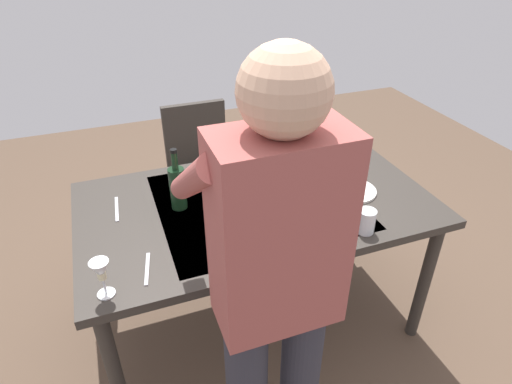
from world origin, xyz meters
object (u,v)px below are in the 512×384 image
at_px(serving_bowl_pasta, 247,234).
at_px(water_cup_near_right, 366,221).
at_px(person_server, 275,288).
at_px(wine_glass_left, 101,272).
at_px(water_cup_far_left, 251,159).
at_px(wine_bottle, 177,187).
at_px(dinner_plate_far, 352,190).
at_px(water_cup_far_right, 277,171).
at_px(chair_near, 201,166).
at_px(water_cup_near_left, 211,158).
at_px(dinner_plate_near, 232,196).
at_px(dining_table, 256,214).

bearing_deg(serving_bowl_pasta, water_cup_near_right, 166.83).
distance_m(person_server, wine_glass_left, 0.61).
distance_m(water_cup_far_left, serving_bowl_pasta, 0.61).
relative_size(wine_bottle, dinner_plate_far, 1.29).
relative_size(person_server, serving_bowl_pasta, 5.63).
relative_size(water_cup_near_right, water_cup_far_left, 1.04).
height_order(person_server, water_cup_far_right, person_server).
distance_m(chair_near, dinner_plate_far, 1.11).
xyz_separation_m(water_cup_near_left, water_cup_far_left, (-0.20, 0.08, -0.00)).
bearing_deg(dinner_plate_near, water_cup_far_right, -165.54).
distance_m(dining_table, wine_bottle, 0.40).
bearing_deg(dining_table, water_cup_far_right, -139.86).
bearing_deg(wine_glass_left, chair_near, -117.43).
bearing_deg(water_cup_far_right, wine_glass_left, 30.64).
bearing_deg(water_cup_far_left, dining_table, 73.95).
bearing_deg(chair_near, water_cup_near_right, 108.74).
relative_size(dinner_plate_near, dinner_plate_far, 1.00).
height_order(chair_near, water_cup_far_right, chair_near).
height_order(dining_table, dinner_plate_far, dinner_plate_far).
xyz_separation_m(person_server, water_cup_far_right, (-0.38, -0.87, -0.14)).
xyz_separation_m(water_cup_far_right, dinner_plate_far, (-0.30, 0.22, -0.05)).
bearing_deg(water_cup_far_left, person_server, 73.90).
relative_size(water_cup_near_left, serving_bowl_pasta, 0.35).
bearing_deg(water_cup_near_right, person_server, 32.12).
xyz_separation_m(chair_near, water_cup_near_left, (0.04, 0.46, 0.29)).
height_order(water_cup_near_right, dinner_plate_far, water_cup_near_right).
bearing_deg(wine_bottle, wine_glass_left, 51.57).
bearing_deg(person_server, dinner_plate_near, -98.18).
xyz_separation_m(dinner_plate_near, dinner_plate_far, (-0.56, 0.16, 0.00)).
relative_size(water_cup_far_right, dinner_plate_near, 0.47).
bearing_deg(water_cup_near_right, water_cup_far_right, -70.18).
xyz_separation_m(wine_glass_left, dinner_plate_near, (-0.61, -0.45, -0.10)).
bearing_deg(dinner_plate_near, water_cup_far_left, -128.15).
distance_m(dining_table, chair_near, 0.87).
bearing_deg(wine_bottle, person_server, 99.46).
relative_size(water_cup_near_right, serving_bowl_pasta, 0.35).
distance_m(water_cup_far_right, serving_bowl_pasta, 0.50).
relative_size(water_cup_far_left, serving_bowl_pasta, 0.34).
relative_size(chair_near, water_cup_far_right, 8.50).
height_order(water_cup_near_right, water_cup_far_right, same).
relative_size(water_cup_far_left, dinner_plate_far, 0.44).
height_order(person_server, wine_glass_left, person_server).
relative_size(chair_near, water_cup_near_right, 8.55).
bearing_deg(dinner_plate_near, chair_near, -92.17).
relative_size(dining_table, water_cup_near_left, 15.43).
height_order(wine_glass_left, water_cup_far_right, wine_glass_left).
bearing_deg(water_cup_near_left, serving_bowl_pasta, 87.57).
bearing_deg(dinner_plate_far, water_cup_near_right, 68.58).
relative_size(water_cup_far_right, serving_bowl_pasta, 0.36).
height_order(person_server, dinner_plate_far, person_server).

